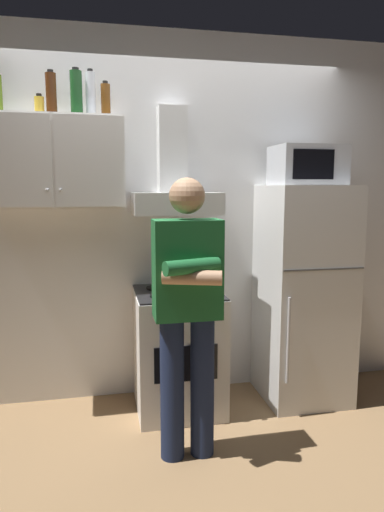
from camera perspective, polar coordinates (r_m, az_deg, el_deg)
name	(u,v)px	position (r m, az deg, el deg)	size (l,w,h in m)	color
ground_plane	(192,423)	(3.29, 0.00, -20.25)	(7.00, 7.00, 0.00)	olive
back_wall_tiled	(176,219)	(3.47, -2.00, 4.72)	(4.80, 0.10, 2.70)	white
upper_cabinet	(55,162)	(3.21, -16.77, 11.19)	(0.90, 0.37, 0.60)	white
stove_oven	(178,350)	(3.32, -1.75, -11.72)	(0.60, 0.62, 0.87)	white
range_hood	(174,186)	(3.24, -2.23, 8.82)	(0.60, 0.44, 0.75)	white
refrigerator	(303,294)	(3.49, 13.81, -4.63)	(0.60, 0.62, 1.60)	silver
microwave	(307,166)	(3.42, 14.24, 10.94)	(0.48, 0.37, 0.28)	#B7BABF
person_standing	(187,309)	(2.60, -0.58, -6.67)	(0.38, 0.33, 1.64)	#192342
bottle_spice_jar	(39,105)	(3.25, -18.61, 17.47)	(0.06, 0.06, 0.13)	gold
bottle_beer_brown	(106,101)	(3.29, -10.78, 18.60)	(0.06, 0.06, 0.24)	brown
bottle_rum_dark	(51,94)	(3.26, -17.25, 18.86)	(0.07, 0.07, 0.28)	#47230F
bottle_wine_green	(76,93)	(3.26, -14.31, 19.17)	(0.08, 0.08, 0.31)	#19471E
bottle_vodka_clear	(91,94)	(3.27, -12.59, 19.19)	(0.06, 0.06, 0.31)	silver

